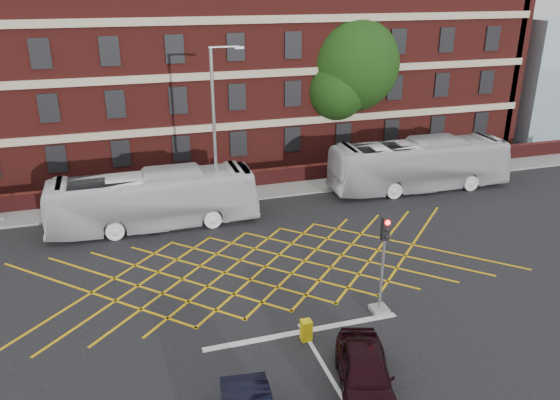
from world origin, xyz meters
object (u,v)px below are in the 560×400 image
object	(u,v)px
street_lamp	(217,163)
car_maroon	(365,373)
bus_left	(154,200)
bus_right	(419,165)
traffic_light_near	(382,274)
deciduous_tree	(350,71)
utility_cabinet	(306,330)

from	to	relation	value
street_lamp	car_maroon	bearing A→B (deg)	-83.33
bus_left	bus_right	bearing A→B (deg)	-86.61
traffic_light_near	street_lamp	world-z (taller)	street_lamp
deciduous_tree	traffic_light_near	size ratio (longest dim) A/B	2.50
deciduous_tree	traffic_light_near	xyz separation A→B (m)	(-7.46, -20.37, -4.90)
bus_right	car_maroon	distance (m)	20.37
car_maroon	deciduous_tree	xyz separation A→B (m)	(10.12, 24.51, 5.92)
street_lamp	utility_cabinet	size ratio (longest dim) A/B	11.34
bus_left	street_lamp	distance (m)	4.02
deciduous_tree	traffic_light_near	world-z (taller)	deciduous_tree
bus_left	bus_right	size ratio (longest dim) A/B	0.96
deciduous_tree	utility_cabinet	xyz separation A→B (m)	(-11.03, -21.28, -6.24)
bus_right	street_lamp	bearing A→B (deg)	96.83
car_maroon	utility_cabinet	size ratio (longest dim) A/B	5.07
car_maroon	deciduous_tree	distance (m)	27.17
bus_left	car_maroon	world-z (taller)	bus_left
traffic_light_near	bus_right	bearing A→B (deg)	53.85
bus_left	utility_cabinet	distance (m)	13.26
utility_cabinet	traffic_light_near	bearing A→B (deg)	14.34
car_maroon	deciduous_tree	bearing A→B (deg)	85.31
bus_right	street_lamp	size ratio (longest dim) A/B	1.24
bus_left	street_lamp	bearing A→B (deg)	-91.96
bus_right	deciduous_tree	world-z (taller)	deciduous_tree
bus_right	deciduous_tree	xyz separation A→B (m)	(-1.65, 7.91, 4.99)
car_maroon	street_lamp	world-z (taller)	street_lamp
street_lamp	utility_cabinet	world-z (taller)	street_lamp
bus_left	utility_cabinet	bearing A→B (deg)	-159.87
car_maroon	utility_cabinet	xyz separation A→B (m)	(-0.90, 3.22, -0.31)
traffic_light_near	utility_cabinet	distance (m)	3.91
car_maroon	traffic_light_near	bearing A→B (deg)	74.98
deciduous_tree	street_lamp	bearing A→B (deg)	-143.00
traffic_light_near	street_lamp	xyz separation A→B (m)	(-4.48, 11.37, 1.64)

